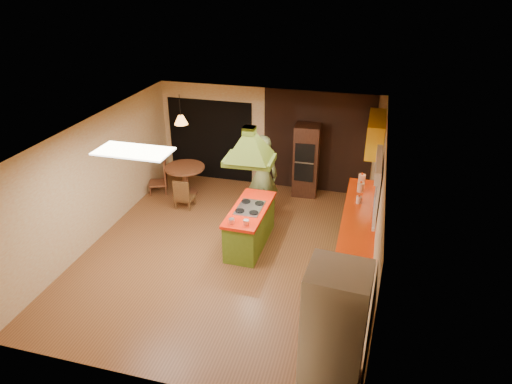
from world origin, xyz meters
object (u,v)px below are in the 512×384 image
(kitchen_island, at_px, (250,226))
(wall_oven, at_px, (306,160))
(canister_large, at_px, (362,179))
(refrigerator, at_px, (334,330))
(man, at_px, (262,177))
(dining_table, at_px, (185,175))

(kitchen_island, relative_size, wall_oven, 0.94)
(kitchen_island, xyz_separation_m, canister_large, (2.05, 1.49, 0.61))
(wall_oven, bearing_deg, refrigerator, -80.23)
(man, bearing_deg, kitchen_island, 72.21)
(refrigerator, bearing_deg, man, 119.67)
(refrigerator, relative_size, dining_table, 1.94)
(kitchen_island, height_order, canister_large, canister_large)
(kitchen_island, bearing_deg, canister_large, 37.10)
(kitchen_island, height_order, wall_oven, wall_oven)
(wall_oven, bearing_deg, dining_table, -167.70)
(man, relative_size, wall_oven, 1.09)
(wall_oven, xyz_separation_m, dining_table, (-2.83, -0.78, -0.38))
(man, xyz_separation_m, canister_large, (2.10, 0.31, 0.06))
(refrigerator, distance_m, dining_table, 6.34)
(refrigerator, height_order, dining_table, refrigerator)
(man, relative_size, dining_table, 2.00)
(dining_table, bearing_deg, refrigerator, -49.47)
(wall_oven, bearing_deg, man, -121.25)
(man, height_order, dining_table, man)
(kitchen_island, height_order, dining_table, kitchen_island)
(kitchen_island, height_order, man, man)
(wall_oven, distance_m, canister_large, 1.74)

